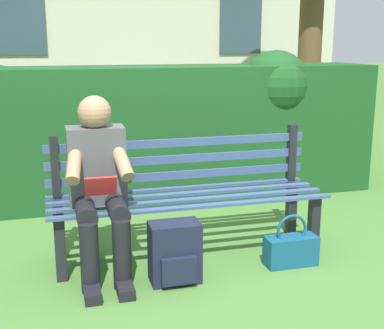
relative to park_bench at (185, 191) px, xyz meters
name	(u,v)px	position (x,y,z in m)	size (l,w,h in m)	color
ground	(188,254)	(0.00, 0.08, -0.46)	(60.00, 60.00, 0.00)	#477533
park_bench	(185,191)	(0.00, 0.00, 0.00)	(1.97, 0.54, 0.89)	black
person_seated	(99,181)	(0.64, 0.18, 0.17)	(0.44, 0.73, 1.18)	#4C4C51
hedge_backdrop	(132,130)	(0.16, -1.43, 0.23)	(4.92, 0.84, 1.44)	#19471E
backpack	(175,253)	(0.20, 0.48, -0.26)	(0.32, 0.27, 0.40)	#191E33
handbag	(291,249)	(-0.64, 0.45, -0.34)	(0.36, 0.15, 0.37)	navy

